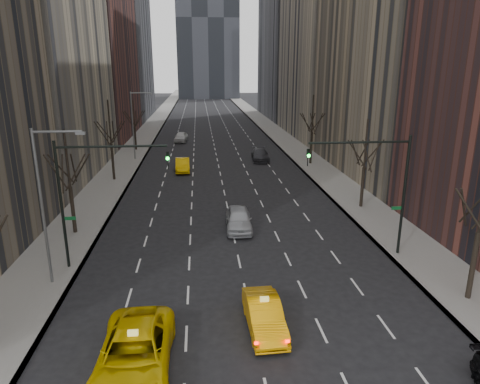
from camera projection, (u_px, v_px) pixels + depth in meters
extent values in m
cube|color=slate|center=(148.00, 133.00, 82.27)|extent=(4.50, 320.00, 0.15)
cube|color=slate|center=(273.00, 131.00, 84.52)|extent=(4.50, 320.00, 0.15)
cube|color=brown|center=(81.00, 6.00, 71.43)|extent=(14.00, 28.00, 44.00)
cylinder|color=black|center=(73.00, 210.00, 32.11)|extent=(0.28, 0.28, 3.57)
cylinder|color=black|center=(67.00, 159.00, 31.01)|extent=(0.16, 0.16, 4.25)
cylinder|color=black|center=(74.00, 168.00, 32.08)|extent=(0.42, 1.80, 2.52)
cylinder|color=black|center=(81.00, 170.00, 31.62)|extent=(1.74, 0.72, 2.52)
cylinder|color=black|center=(76.00, 172.00, 30.79)|extent=(1.46, 1.25, 2.52)
cylinder|color=black|center=(63.00, 174.00, 30.44)|extent=(0.42, 1.80, 2.52)
cylinder|color=black|center=(56.00, 172.00, 30.91)|extent=(1.74, 0.72, 2.52)
cylinder|color=black|center=(61.00, 169.00, 31.73)|extent=(1.46, 1.25, 2.52)
cylinder|color=black|center=(113.00, 162.00, 47.33)|extent=(0.28, 0.28, 3.99)
cylinder|color=black|center=(109.00, 122.00, 46.10)|extent=(0.16, 0.16, 4.75)
cylinder|color=black|center=(113.00, 132.00, 47.25)|extent=(0.42, 1.80, 2.52)
cylinder|color=black|center=(118.00, 132.00, 46.78)|extent=(1.74, 0.72, 2.52)
cylinder|color=black|center=(116.00, 133.00, 45.96)|extent=(1.46, 1.25, 2.52)
cylinder|color=black|center=(107.00, 134.00, 45.60)|extent=(0.42, 1.80, 2.52)
cylinder|color=black|center=(102.00, 133.00, 46.07)|extent=(1.74, 0.72, 2.52)
cylinder|color=black|center=(105.00, 132.00, 46.89)|extent=(1.46, 1.25, 2.52)
cylinder|color=black|center=(135.00, 138.00, 64.61)|extent=(0.28, 0.28, 3.36)
cylinder|color=black|center=(134.00, 114.00, 63.57)|extent=(0.16, 0.16, 4.00)
cylinder|color=black|center=(136.00, 118.00, 64.61)|extent=(0.42, 1.80, 2.52)
cylinder|color=black|center=(140.00, 119.00, 64.15)|extent=(1.74, 0.72, 2.52)
cylinder|color=black|center=(138.00, 120.00, 63.32)|extent=(1.46, 1.25, 2.52)
cylinder|color=black|center=(132.00, 120.00, 62.97)|extent=(0.42, 1.80, 2.52)
cylinder|color=black|center=(128.00, 119.00, 63.44)|extent=(1.74, 0.72, 2.52)
cylinder|color=black|center=(130.00, 119.00, 64.26)|extent=(1.46, 1.25, 2.52)
cylinder|color=black|center=(473.00, 266.00, 22.82)|extent=(0.28, 0.28, 3.78)
cylinder|color=black|center=(475.00, 205.00, 22.77)|extent=(0.42, 1.80, 2.52)
cylinder|color=black|center=(471.00, 213.00, 21.59)|extent=(1.74, 0.72, 2.52)
cylinder|color=black|center=(464.00, 208.00, 22.41)|extent=(1.46, 1.25, 2.52)
cylinder|color=black|center=(362.00, 187.00, 38.13)|extent=(0.28, 0.28, 3.57)
cylinder|color=black|center=(366.00, 144.00, 37.03)|extent=(0.16, 0.16, 4.25)
cylinder|color=black|center=(363.00, 152.00, 38.11)|extent=(0.42, 1.80, 2.52)
cylinder|color=black|center=(373.00, 153.00, 37.64)|extent=(1.74, 0.72, 2.52)
cylinder|color=black|center=(375.00, 155.00, 36.82)|extent=(1.46, 1.25, 2.52)
cylinder|color=black|center=(367.00, 156.00, 36.46)|extent=(0.42, 1.80, 2.52)
cylinder|color=black|center=(357.00, 155.00, 36.93)|extent=(1.74, 0.72, 2.52)
cylinder|color=black|center=(355.00, 153.00, 37.75)|extent=(1.46, 1.25, 2.52)
cylinder|color=black|center=(311.00, 148.00, 55.26)|extent=(0.28, 0.28, 3.99)
cylinder|color=black|center=(313.00, 114.00, 54.03)|extent=(0.16, 0.16, 4.75)
cylinder|color=black|center=(312.00, 122.00, 55.18)|extent=(0.42, 1.80, 2.52)
cylinder|color=black|center=(318.00, 123.00, 54.71)|extent=(1.74, 0.72, 2.52)
cylinder|color=black|center=(319.00, 124.00, 53.89)|extent=(1.46, 1.25, 2.52)
cylinder|color=black|center=(313.00, 124.00, 53.53)|extent=(0.42, 1.80, 2.52)
cylinder|color=black|center=(307.00, 123.00, 54.00)|extent=(1.74, 0.72, 2.52)
cylinder|color=black|center=(306.00, 123.00, 54.82)|extent=(1.46, 1.25, 2.52)
cylinder|color=black|center=(62.00, 206.00, 25.87)|extent=(0.18, 0.18, 8.00)
cylinder|color=black|center=(111.00, 146.00, 25.15)|extent=(6.50, 0.14, 0.14)
imported|color=black|center=(168.00, 160.00, 25.70)|extent=(0.18, 0.22, 1.10)
sphere|color=#0CFF33|center=(168.00, 159.00, 25.49)|extent=(0.20, 0.20, 0.20)
cube|color=#0C5926|center=(70.00, 218.00, 26.13)|extent=(0.70, 0.04, 0.22)
cylinder|color=black|center=(404.00, 196.00, 27.85)|extent=(0.18, 0.18, 8.00)
cylinder|color=black|center=(360.00, 142.00, 26.53)|extent=(6.50, 0.14, 0.14)
imported|color=black|center=(308.00, 158.00, 26.49)|extent=(0.18, 0.22, 1.10)
sphere|color=#0CFF33|center=(309.00, 156.00, 26.28)|extent=(0.20, 0.20, 0.20)
cube|color=#0C5926|center=(397.00, 208.00, 28.04)|extent=(0.70, 0.04, 0.22)
cylinder|color=slate|center=(42.00, 209.00, 23.78)|extent=(0.16, 0.16, 9.00)
cylinder|color=slate|center=(57.00, 132.00, 22.69)|extent=(2.60, 0.14, 0.14)
cube|color=slate|center=(81.00, 133.00, 22.82)|extent=(0.50, 0.22, 0.15)
cylinder|color=slate|center=(133.00, 126.00, 57.21)|extent=(0.16, 0.16, 9.00)
cylinder|color=slate|center=(141.00, 93.00, 56.11)|extent=(2.60, 0.14, 0.14)
cube|color=slate|center=(150.00, 94.00, 56.25)|extent=(0.50, 0.22, 0.15)
imported|color=#DEB704|center=(135.00, 354.00, 17.57)|extent=(3.03, 6.50, 1.80)
imported|color=#FFA805|center=(264.00, 315.00, 20.62)|extent=(1.77, 4.63, 1.51)
imported|color=#A5A8AE|center=(239.00, 219.00, 33.35)|extent=(2.18, 4.99, 1.67)
imported|color=#FFBF05|center=(183.00, 165.00, 51.90)|extent=(1.82, 4.83, 1.57)
imported|color=#2F2F34|center=(260.00, 155.00, 57.98)|extent=(2.43, 5.44, 1.55)
imported|color=silver|center=(181.00, 137.00, 72.36)|extent=(2.46, 5.02, 1.65)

